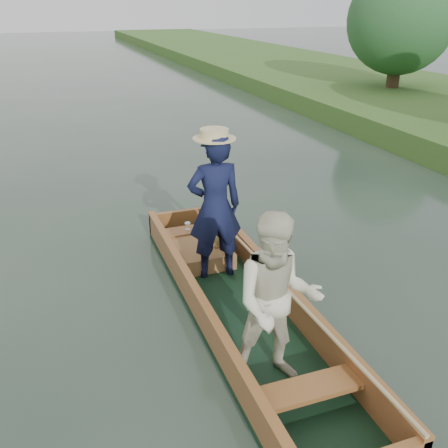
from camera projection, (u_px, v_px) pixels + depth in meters
name	position (u px, v px, depth m)	size (l,w,h in m)	color
ground	(241.00, 317.00, 5.86)	(120.00, 120.00, 0.00)	#283D30
trees_far	(141.00, 41.00, 11.60)	(22.93, 12.76, 4.57)	#47331E
punt	(241.00, 271.00, 5.52)	(1.17, 5.05, 2.01)	black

